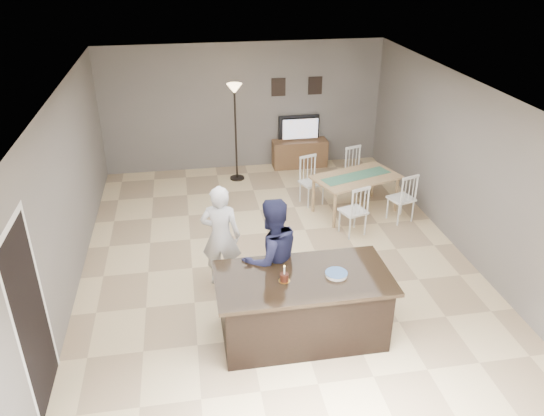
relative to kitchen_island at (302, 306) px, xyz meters
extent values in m
plane|color=beige|center=(0.00, 1.80, -0.45)|extent=(8.00, 8.00, 0.00)
plane|color=slate|center=(0.00, 5.80, 0.90)|extent=(6.00, 0.00, 6.00)
plane|color=slate|center=(0.00, -2.20, 0.90)|extent=(6.00, 0.00, 6.00)
plane|color=slate|center=(-3.00, 1.80, 0.90)|extent=(0.00, 8.00, 8.00)
plane|color=slate|center=(3.00, 1.80, 0.90)|extent=(0.00, 8.00, 8.00)
plane|color=white|center=(0.00, 1.80, 2.25)|extent=(8.00, 8.00, 0.00)
cube|color=black|center=(0.00, 0.00, -0.03)|extent=(2.00, 1.00, 0.85)
cube|color=black|center=(0.00, 0.00, 0.42)|extent=(2.15, 1.10, 0.05)
cube|color=brown|center=(1.20, 5.57, -0.15)|extent=(1.20, 0.40, 0.60)
imported|color=black|center=(1.20, 5.64, 0.41)|extent=(0.91, 0.12, 0.53)
plane|color=orange|center=(1.20, 5.56, 0.42)|extent=(0.78, 0.00, 0.78)
cube|color=black|center=(0.75, 5.78, 1.30)|extent=(0.30, 0.02, 0.38)
cube|color=black|center=(1.55, 5.78, 1.30)|extent=(0.30, 0.02, 0.38)
plane|color=black|center=(-2.99, -0.50, 0.60)|extent=(0.00, 2.10, 2.10)
plane|color=white|center=(-2.99, -0.50, 1.69)|extent=(0.00, 1.02, 1.02)
imported|color=silver|center=(-0.89, 1.35, 0.33)|extent=(0.64, 0.50, 1.56)
imported|color=#1C1E3E|center=(-0.30, 0.55, 0.39)|extent=(0.98, 0.86, 1.69)
cylinder|color=gold|center=(-0.25, -0.05, 0.45)|extent=(0.14, 0.14, 0.00)
cylinder|color=#3A180F|center=(-0.25, -0.05, 0.50)|extent=(0.10, 0.10, 0.09)
cylinder|color=white|center=(-0.25, -0.05, 0.60)|extent=(0.02, 0.02, 0.10)
sphere|color=#FFBF4C|center=(-0.25, -0.05, 0.66)|extent=(0.02, 0.02, 0.02)
cylinder|color=white|center=(0.40, -0.05, 0.45)|extent=(0.27, 0.27, 0.01)
cylinder|color=white|center=(0.40, -0.05, 0.47)|extent=(0.27, 0.27, 0.01)
cylinder|color=white|center=(0.40, -0.05, 0.48)|extent=(0.27, 0.27, 0.01)
cylinder|color=#305593|center=(0.40, -0.05, 0.49)|extent=(0.27, 0.27, 0.00)
cube|color=tan|center=(1.72, 3.23, 0.24)|extent=(1.71, 1.29, 0.04)
cylinder|color=tan|center=(1.18, 2.68, -0.12)|extent=(0.06, 0.06, 0.67)
cylinder|color=tan|center=(2.26, 3.78, -0.12)|extent=(0.06, 0.06, 0.67)
cube|color=#457C60|center=(1.72, 3.23, 0.26)|extent=(1.37, 0.73, 0.01)
cube|color=silver|center=(1.43, 2.43, -0.03)|extent=(0.50, 0.49, 0.04)
cylinder|color=silver|center=(1.33, 2.24, -0.25)|extent=(0.03, 0.03, 0.41)
cylinder|color=silver|center=(1.54, 2.63, -0.25)|extent=(0.03, 0.03, 0.41)
cube|color=silver|center=(1.49, 2.27, 0.45)|extent=(0.35, 0.14, 0.05)
cube|color=silver|center=(2.43, 2.76, -0.03)|extent=(0.50, 0.49, 0.04)
cylinder|color=silver|center=(2.32, 2.57, -0.25)|extent=(0.03, 0.03, 0.41)
cylinder|color=silver|center=(2.53, 2.95, -0.25)|extent=(0.03, 0.03, 0.41)
cube|color=silver|center=(2.48, 2.60, 0.45)|extent=(0.35, 0.14, 0.05)
cube|color=silver|center=(1.02, 3.70, -0.03)|extent=(0.50, 0.49, 0.04)
cylinder|color=silver|center=(1.13, 3.89, -0.25)|extent=(0.03, 0.03, 0.41)
cylinder|color=silver|center=(0.91, 3.50, -0.25)|extent=(0.03, 0.03, 0.41)
cube|color=silver|center=(0.97, 3.86, 0.45)|extent=(0.35, 0.14, 0.05)
cube|color=silver|center=(2.01, 4.02, -0.03)|extent=(0.50, 0.49, 0.04)
cylinder|color=silver|center=(2.12, 4.22, -0.25)|extent=(0.03, 0.03, 0.41)
cylinder|color=silver|center=(1.91, 3.83, -0.25)|extent=(0.03, 0.03, 0.41)
cube|color=silver|center=(1.96, 4.19, 0.45)|extent=(0.35, 0.14, 0.05)
cylinder|color=black|center=(-0.26, 5.10, -0.44)|extent=(0.30, 0.30, 0.03)
cylinder|color=black|center=(-0.26, 5.10, 0.50)|extent=(0.04, 0.04, 1.86)
cone|color=#FFCE8C|center=(-0.26, 5.10, 1.47)|extent=(0.30, 0.30, 0.20)
camera|label=1|loc=(-1.29, -5.21, 4.10)|focal=35.00mm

